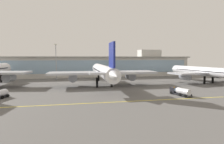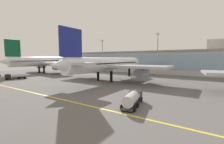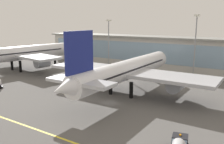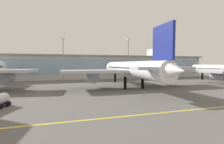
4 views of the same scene
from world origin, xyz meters
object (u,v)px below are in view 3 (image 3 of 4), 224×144
Objects in this scene: airliner_near_right at (127,70)px; apron_light_mast_centre at (196,37)px; apron_light_mast_west at (109,37)px; airliner_near_left at (22,53)px.

airliner_near_right is 2.49× the size of apron_light_mast_centre.
apron_light_mast_centre is at bearing 5.07° from apron_light_mast_west.
airliner_near_left is at bearing 83.69° from airliner_near_right.
apron_light_mast_centre is (36.99, 3.28, 0.98)m from apron_light_mast_west.
apron_light_mast_centre reaches higher than airliner_near_right.
airliner_near_right is 34.45m from apron_light_mast_centre.
apron_light_mast_west is at bearing 41.76° from airliner_near_right.
airliner_near_left is 2.30× the size of apron_light_mast_centre.
airliner_near_left is 0.93× the size of airliner_near_right.
apron_light_mast_west reaches higher than airliner_near_right.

